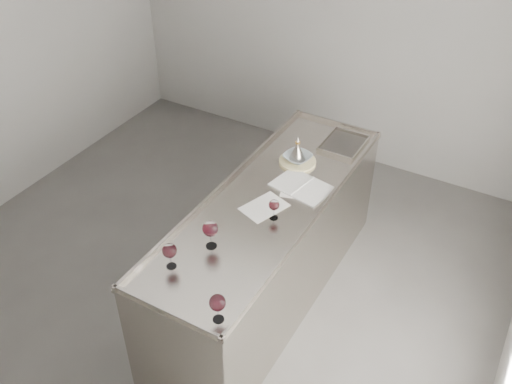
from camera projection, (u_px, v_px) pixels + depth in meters
The scene contains 12 objects.
room_shell at pixel (181, 145), 3.71m from camera, with size 4.54×5.04×2.84m.
counter at pixel (268, 248), 4.28m from camera, with size 0.77×2.42×0.97m.
wine_glass_left at pixel (170, 251), 3.39m from camera, with size 0.09×0.09×0.18m.
wine_glass_middle at pixel (210, 229), 3.53m from camera, with size 0.10×0.10×0.20m.
wine_glass_right at pixel (217, 303), 3.06m from camera, with size 0.09×0.09×0.18m.
wine_glass_small at pixel (274, 206), 3.77m from camera, with size 0.07×0.07×0.15m.
notebook at pixel (302, 187), 4.10m from camera, with size 0.46×0.36×0.02m.
loose_paper_top at pixel (297, 186), 4.11m from camera, with size 0.20×0.29×0.00m, color white.
loose_paper_under at pixel (264, 207), 3.92m from camera, with size 0.21×0.31×0.00m, color silver.
trivet at pixel (297, 161), 4.36m from camera, with size 0.28×0.28×0.02m, color #C4B67E.
ceramic_bowl at pixel (298, 157), 4.34m from camera, with size 0.20×0.20×0.05m, color gray.
wine_funnel at pixel (297, 154), 4.33m from camera, with size 0.15×0.15×0.22m.
Camera 1 is at (1.99, -2.48, 3.40)m, focal length 40.00 mm.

